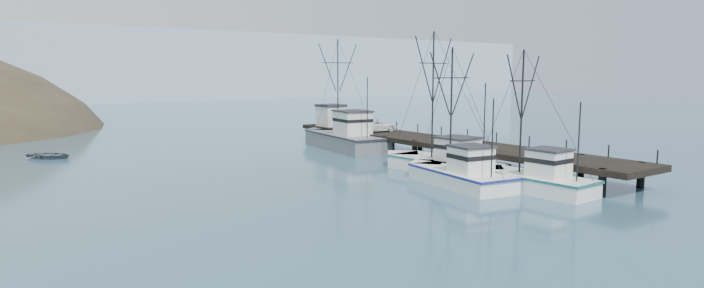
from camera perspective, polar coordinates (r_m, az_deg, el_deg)
name	(u,v)px	position (r m, az deg, el deg)	size (l,w,h in m)	color
ground	(444,207)	(36.33, 9.56, -6.51)	(400.00, 400.00, 0.00)	#31576D
pier	(434,142)	(56.96, 8.51, 0.22)	(6.00, 44.00, 2.00)	black
distant_ridge	(101,101)	(198.46, -24.59, 4.10)	(360.00, 40.00, 26.00)	#9EB2C6
trawler_near	(530,180)	(42.92, 18.02, -3.53)	(3.93, 10.51, 10.74)	white
trawler_mid	(458,175)	(43.58, 10.91, -3.14)	(5.00, 11.18, 11.02)	white
trawler_far	(442,163)	(48.97, 9.30, -1.97)	(5.09, 12.63, 12.67)	white
work_vessel	(344,138)	(63.41, -0.85, 0.58)	(6.11, 15.56, 12.96)	slate
pier_shed	(331,115)	(70.34, -2.21, 3.03)	(3.00, 3.20, 2.80)	silver
pickup_truck	(376,126)	(63.40, 2.50, 1.91)	(2.32, 5.03, 1.40)	white
motorboat	(50,158)	(64.42, -28.89, -1.32)	(3.38, 4.74, 0.98)	#575A61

